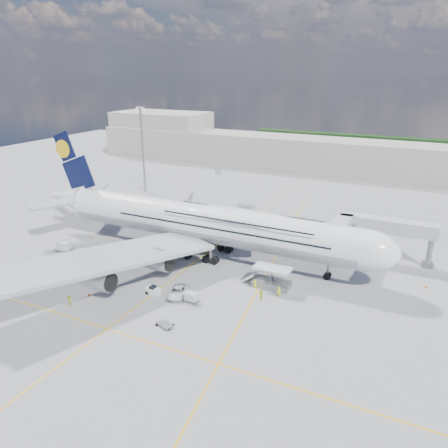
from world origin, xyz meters
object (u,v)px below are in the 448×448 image
at_px(dolly_row_c, 115,252).
at_px(crew_nose, 279,292).
at_px(dolly_nose_far, 165,324).
at_px(crew_van, 255,284).
at_px(jet_bridge, 368,229).
at_px(cone_tail, 92,237).
at_px(airliner, 206,223).
at_px(cargo_loader, 271,280).
at_px(crew_tug, 69,301).
at_px(light_mast, 143,148).
at_px(dolly_row_a, 70,261).
at_px(catering_truck_outer, 224,195).
at_px(catering_truck_inner, 227,227).
at_px(baggage_tug, 153,291).
at_px(dolly_row_b, 83,253).
at_px(dolly_back, 63,246).
at_px(cone_wing_left_outer, 188,205).
at_px(crew_wing, 79,272).
at_px(cone_wing_right_inner, 104,274).
at_px(cone_nose, 426,286).
at_px(dolly_nose_near, 191,297).
at_px(crew_loader, 261,295).
at_px(service_van, 178,292).
at_px(cone_wing_right_outer, 89,294).
at_px(cone_wing_left_inner, 217,225).

bearing_deg(dolly_row_c, crew_nose, 21.82).
distance_m(dolly_nose_far, crew_van, 18.48).
distance_m(jet_bridge, cone_tail, 58.93).
relative_size(airliner, cargo_loader, 9.28).
xyz_separation_m(dolly_row_c, crew_tug, (5.81, -18.17, -0.33)).
relative_size(light_mast, dolly_row_a, 7.47).
distance_m(dolly_row_a, catering_truck_outer, 51.96).
bearing_deg(crew_tug, catering_truck_inner, 100.42).
bearing_deg(baggage_tug, cone_tail, 153.96).
bearing_deg(crew_van, dolly_row_b, 74.46).
xyz_separation_m(dolly_back, cone_wing_left_outer, (6.79, 38.79, -0.86)).
distance_m(dolly_back, crew_wing, 13.12).
bearing_deg(light_mast, dolly_back, -74.43).
bearing_deg(cone_wing_right_inner, catering_truck_outer, 91.08).
height_order(light_mast, cone_nose, light_mast).
bearing_deg(dolly_nose_near, airliner, 113.99).
distance_m(dolly_row_c, crew_loader, 32.87).
xyz_separation_m(dolly_nose_near, crew_loader, (10.06, 5.36, 0.07)).
distance_m(baggage_tug, cone_wing_left_outer, 50.17).
distance_m(cargo_loader, dolly_nose_far, 20.98).
relative_size(dolly_row_a, catering_truck_inner, 0.49).
relative_size(airliner, dolly_row_c, 20.34).
bearing_deg(cone_wing_left_outer, cargo_loader, -42.89).
xyz_separation_m(jet_bridge, cone_nose, (11.35, -6.75, -6.59)).
distance_m(catering_truck_inner, service_van, 29.27).
bearing_deg(dolly_row_b, airliner, 24.35).
xyz_separation_m(dolly_row_b, cone_wing_left_outer, (1.05, 39.32, -0.61)).
bearing_deg(cone_wing_right_outer, crew_tug, -99.13).
relative_size(dolly_row_b, cone_wing_left_outer, 4.84).
distance_m(dolly_row_b, crew_tug, 19.17).
bearing_deg(service_van, dolly_row_c, 144.09).
bearing_deg(crew_tug, dolly_row_a, 158.35).
bearing_deg(crew_tug, crew_wing, 149.01).
bearing_deg(dolly_row_c, crew_tug, -49.25).
relative_size(cargo_loader, catering_truck_outer, 1.31).
distance_m(jet_bridge, baggage_tug, 42.28).
relative_size(dolly_row_a, dolly_nose_far, 1.13).
distance_m(jet_bridge, light_mast, 74.11).
xyz_separation_m(jet_bridge, cone_wing_left_inner, (-35.27, 5.06, -6.55)).
height_order(cone_nose, cone_wing_left_inner, cone_wing_left_inner).
relative_size(dolly_row_a, cone_wing_left_inner, 5.43).
relative_size(light_mast, crew_van, 16.30).
xyz_separation_m(light_mast, crew_loader, (57.06, -47.42, -12.25)).
height_order(dolly_back, cone_tail, dolly_back).
height_order(service_van, crew_tug, crew_tug).
xyz_separation_m(dolly_back, baggage_tug, (27.16, -7.06, -0.45)).
bearing_deg(dolly_row_a, crew_loader, 22.61).
bearing_deg(catering_truck_inner, cargo_loader, -52.80).
distance_m(jet_bridge, catering_truck_outer, 50.01).
bearing_deg(dolly_row_b, crew_wing, -55.91).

